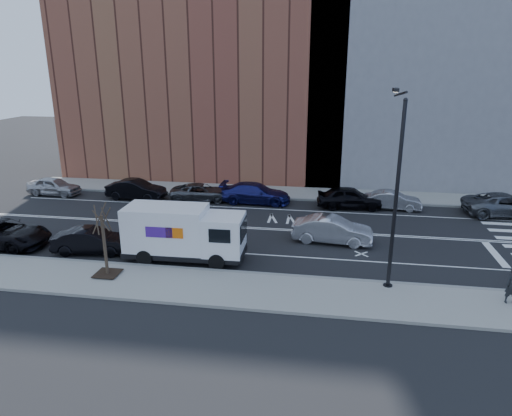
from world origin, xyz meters
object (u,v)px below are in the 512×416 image
(fedex_van, at_px, (183,233))
(far_parked_a, at_px, (54,186))
(driving_sedan, at_px, (332,230))
(far_parked_b, at_px, (136,190))

(fedex_van, distance_m, far_parked_a, 18.36)
(fedex_van, relative_size, driving_sedan, 1.39)
(far_parked_b, xyz_separation_m, driving_sedan, (15.60, -7.02, 0.01))
(driving_sedan, bearing_deg, fedex_van, 121.57)
(far_parked_b, distance_m, driving_sedan, 17.11)
(far_parked_a, distance_m, far_parked_b, 7.23)
(fedex_van, xyz_separation_m, far_parked_b, (-7.47, 10.93, -0.81))
(fedex_van, bearing_deg, far_parked_b, 123.26)
(far_parked_a, height_order, driving_sedan, driving_sedan)
(far_parked_a, height_order, far_parked_b, far_parked_b)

